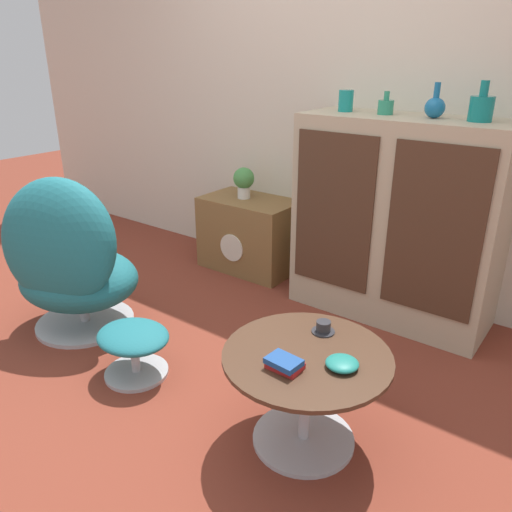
% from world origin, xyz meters
% --- Properties ---
extents(ground_plane, '(12.00, 12.00, 0.00)m').
position_xyz_m(ground_plane, '(0.00, 0.00, 0.00)').
color(ground_plane, brown).
extents(wall_back, '(6.40, 0.06, 2.60)m').
position_xyz_m(wall_back, '(0.00, 1.52, 1.30)').
color(wall_back, beige).
rests_on(wall_back, ground_plane).
extents(sideboard, '(1.16, 0.49, 1.19)m').
position_xyz_m(sideboard, '(0.56, 1.25, 0.60)').
color(sideboard, tan).
rests_on(sideboard, ground_plane).
extents(tv_console, '(0.69, 0.43, 0.53)m').
position_xyz_m(tv_console, '(-0.54, 1.28, 0.27)').
color(tv_console, brown).
rests_on(tv_console, ground_plane).
extents(egg_chair, '(0.87, 0.83, 0.94)m').
position_xyz_m(egg_chair, '(-0.79, -0.04, 0.42)').
color(egg_chair, '#B7B7BC').
rests_on(egg_chair, ground_plane).
extents(ottoman, '(0.38, 0.32, 0.26)m').
position_xyz_m(ottoman, '(-0.18, -0.13, 0.19)').
color(ottoman, '#B7B7BC').
rests_on(ottoman, ground_plane).
extents(coffee_table, '(0.67, 0.67, 0.43)m').
position_xyz_m(coffee_table, '(0.74, -0.02, 0.29)').
color(coffee_table, '#B7B7BC').
rests_on(coffee_table, ground_plane).
extents(vase_leftmost, '(0.09, 0.09, 0.12)m').
position_xyz_m(vase_leftmost, '(0.18, 1.26, 1.25)').
color(vase_leftmost, teal).
rests_on(vase_leftmost, sideboard).
extents(vase_inner_left, '(0.09, 0.09, 0.12)m').
position_xyz_m(vase_inner_left, '(0.43, 1.26, 1.23)').
color(vase_inner_left, '#2D8E6B').
rests_on(vase_inner_left, sideboard).
extents(vase_inner_right, '(0.11, 0.11, 0.18)m').
position_xyz_m(vase_inner_right, '(0.70, 1.26, 1.25)').
color(vase_inner_right, '#196699').
rests_on(vase_inner_right, sideboard).
extents(vase_rightmost, '(0.12, 0.12, 0.20)m').
position_xyz_m(vase_rightmost, '(0.93, 1.26, 1.26)').
color(vase_rightmost, '#147A75').
rests_on(vase_rightmost, sideboard).
extents(potted_plant, '(0.15, 0.15, 0.22)m').
position_xyz_m(potted_plant, '(-0.60, 1.28, 0.66)').
color(potted_plant, silver).
rests_on(potted_plant, tv_console).
extents(teacup, '(0.10, 0.10, 0.05)m').
position_xyz_m(teacup, '(0.71, 0.16, 0.45)').
color(teacup, '#2D2D33').
rests_on(teacup, coffee_table).
extents(book_stack, '(0.13, 0.10, 0.05)m').
position_xyz_m(book_stack, '(0.73, -0.16, 0.45)').
color(book_stack, red).
rests_on(book_stack, coffee_table).
extents(bowl, '(0.12, 0.12, 0.04)m').
position_xyz_m(bowl, '(0.89, -0.02, 0.44)').
color(bowl, '#1E7A70').
rests_on(bowl, coffee_table).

